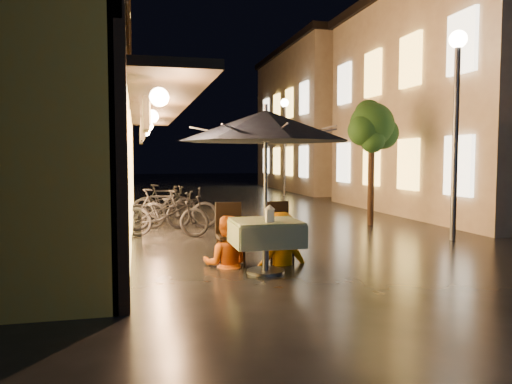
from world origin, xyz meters
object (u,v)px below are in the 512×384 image
object	(u,v)px
table_lantern	(270,212)
bicycle_0	(166,214)
person_orange	(226,217)
patio_umbrella	(266,126)
streetlamp_near	(457,96)
cafe_table	(266,233)
person_yellow	(281,213)

from	to	relation	value
table_lantern	bicycle_0	bearing A→B (deg)	107.35
bicycle_0	table_lantern	bearing A→B (deg)	-145.42
person_orange	patio_umbrella	bearing A→B (deg)	143.76
patio_umbrella	person_orange	xyz separation A→B (m)	(-0.48, 0.58, -1.38)
table_lantern	bicycle_0	size ratio (longest dim) A/B	0.13
patio_umbrella	bicycle_0	xyz separation A→B (m)	(-1.23, 3.70, -1.66)
streetlamp_near	table_lantern	xyz separation A→B (m)	(-4.46, -2.13, -2.00)
table_lantern	person_orange	distance (m)	0.95
cafe_table	table_lantern	size ratio (longest dim) A/B	3.96
patio_umbrella	cafe_table	bearing A→B (deg)	180.00
table_lantern	streetlamp_near	bearing A→B (deg)	25.48
streetlamp_near	patio_umbrella	size ratio (longest dim) A/B	1.68
person_yellow	table_lantern	bearing A→B (deg)	56.01
person_orange	bicycle_0	bearing A→B (deg)	-62.17
person_orange	person_yellow	bearing A→B (deg)	-168.87
patio_umbrella	person_yellow	distance (m)	1.49
streetlamp_near	bicycle_0	world-z (taller)	streetlamp_near
streetlamp_near	table_lantern	world-z (taller)	streetlamp_near
person_orange	bicycle_0	size ratio (longest dim) A/B	0.83
cafe_table	person_orange	world-z (taller)	person_orange
cafe_table	person_yellow	bearing A→B (deg)	54.18
table_lantern	person_yellow	world-z (taller)	person_yellow
streetlamp_near	person_orange	size ratio (longest dim) A/B	2.74
table_lantern	person_orange	world-z (taller)	person_orange
person_orange	bicycle_0	distance (m)	3.22
patio_umbrella	person_orange	bearing A→B (deg)	129.42
person_yellow	person_orange	bearing A→B (deg)	-10.39
patio_umbrella	person_yellow	xyz separation A→B (m)	(0.39, 0.53, -1.34)
patio_umbrella	table_lantern	xyz separation A→B (m)	(-0.00, -0.23, -1.23)
streetlamp_near	patio_umbrella	world-z (taller)	streetlamp_near
streetlamp_near	person_orange	distance (m)	5.55
table_lantern	bicycle_0	distance (m)	4.14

